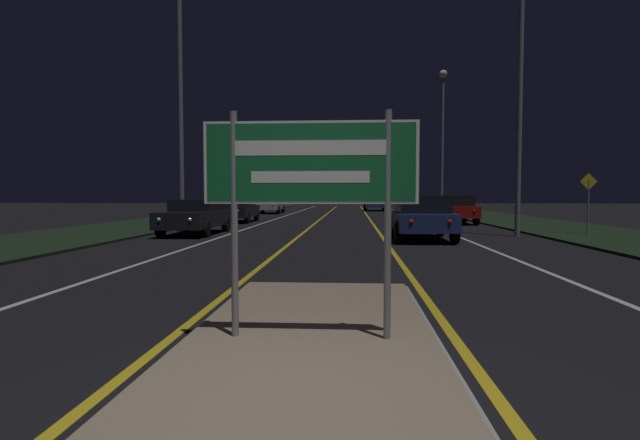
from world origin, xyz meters
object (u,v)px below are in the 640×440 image
Objects in this scene: streetlight_right_far at (443,123)px; car_approaching_0 at (196,216)px; streetlight_right_near at (520,71)px; car_approaching_1 at (236,209)px; car_receding_1 at (454,208)px; streetlight_left_near at (180,75)px; car_receding_3 at (375,203)px; car_approaching_2 at (270,203)px; car_receding_0 at (421,216)px; highway_sign at (310,175)px; warning_sign at (588,197)px; car_receding_2 at (430,205)px.

car_approaching_0 is at bearing -127.49° from streetlight_right_far.
streetlight_right_near reaches higher than car_approaching_1.
car_approaching_0 is at bearing -146.05° from car_receding_1.
streetlight_left_near reaches higher than streetlight_right_near.
car_receding_3 is at bearing 70.87° from streetlight_left_near.
streetlight_right_far is 2.32× the size of car_approaching_2.
car_approaching_0 is (-8.23, 1.79, -0.08)m from car_receding_0.
streetlight_right_near is at bearing -90.56° from streetlight_right_far.
highway_sign is at bearing -80.01° from car_approaching_2.
highway_sign is at bearing -102.45° from streetlight_right_far.
streetlight_right_far is 15.49m from car_approaching_1.
highway_sign is 0.53× the size of car_approaching_1.
streetlight_right_near is 28.28m from car_receding_3.
warning_sign is at bearing -29.28° from car_approaching_1.
car_approaching_0 is (-5.51, 13.72, -1.01)m from highway_sign.
streetlight_left_near is 19.34m from streetlight_right_far.
car_approaching_1 is (-12.35, -7.53, -5.55)m from streetlight_right_far.
car_receding_3 is 28.08m from warning_sign.
car_receding_0 is at bearing -165.08° from warning_sign.
highway_sign is 32.05m from car_receding_2.
car_receding_3 is at bearing 38.24° from car_approaching_2.
car_approaching_0 is at bearing -87.47° from car_approaching_1.
car_receding_3 is at bearing 73.56° from car_approaching_0.
car_receding_1 is 1.02× the size of car_receding_2.
car_approaching_0 is 8.11m from car_approaching_1.
warning_sign is (14.73, -8.26, 0.68)m from car_approaching_1.
highway_sign reaches higher than warning_sign.
streetlight_right_far reaches higher than car_approaching_2.
streetlight_left_near reaches higher than highway_sign.
car_approaching_1 is 16.90m from warning_sign.
car_receding_1 is 1.01× the size of car_approaching_2.
car_approaching_0 is at bearing 179.38° from warning_sign.
car_receding_0 is at bearing -107.63° from car_receding_1.
car_receding_2 reaches higher than car_approaching_0.
car_receding_0 is at bearing 77.16° from highway_sign.
streetlight_left_near is 2.41× the size of car_approaching_2.
streetlight_left_near is 5.80m from car_approaching_0.
warning_sign reaches higher than car_receding_3.
car_approaching_0 is 2.08× the size of warning_sign.
streetlight_right_far is 16.69m from warning_sign.
highway_sign is 0.49× the size of car_approaching_0.
streetlight_right_far reaches higher than car_approaching_0.
car_receding_2 is at bearing -69.53° from car_receding_3.
streetlight_right_near is 2.31× the size of car_receding_0.
warning_sign is at bearing -54.18° from car_approaching_2.
car_approaching_2 is at bearing 111.45° from car_receding_0.
car_receding_0 reaches higher than car_approaching_0.
car_approaching_0 is (-11.19, -7.53, -0.08)m from car_receding_1.
car_receding_3 is (-3.17, 19.65, -0.04)m from car_receding_1.
car_approaching_2 is (-6.02, 34.18, -0.90)m from highway_sign.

